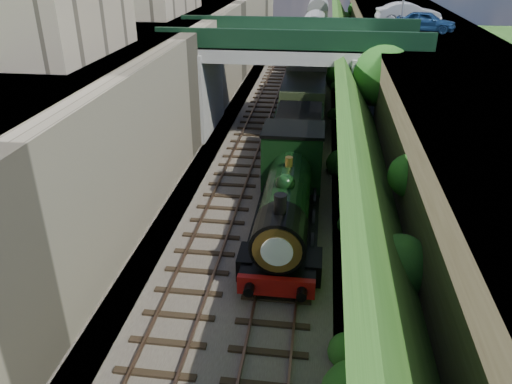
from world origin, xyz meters
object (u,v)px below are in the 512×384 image
car_blue (426,21)px  locomotive (288,198)px  tree (384,78)px  tender (297,143)px  car_silver (408,13)px  road_bridge (300,74)px

car_blue → locomotive: car_blue is taller
tree → car_blue: size_ratio=1.69×
tender → tree: bearing=35.5°
car_blue → tender: 14.11m
car_silver → tender: 16.72m
car_blue → car_silver: size_ratio=0.85×
road_bridge → car_silver: size_ratio=3.46×
car_blue → car_silver: car_silver is taller
car_blue → locomotive: size_ratio=0.38×
road_bridge → tree: road_bridge is taller
tree → car_silver: size_ratio=1.43×
road_bridge → car_silver: car_silver is taller
locomotive → tree: bearing=66.3°
car_blue → tender: (-7.91, -10.42, -5.30)m
car_blue → car_silver: 3.73m
car_blue → locomotive: bearing=173.7°
tree → tender: tree is taller
tree → car_silver: 11.27m
tree → locomotive: size_ratio=0.65×
car_blue → locomotive: 20.10m
tree → car_blue: bearing=65.6°
road_bridge → car_silver: 11.41m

